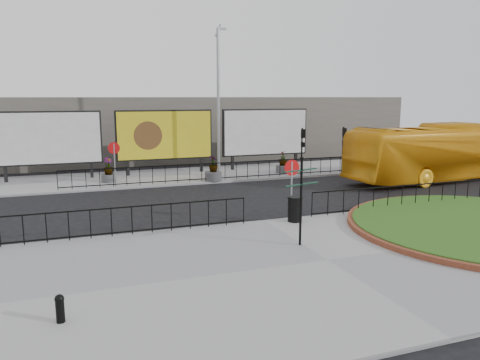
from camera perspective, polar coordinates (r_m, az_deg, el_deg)
name	(u,v)px	position (r m, az deg, el deg)	size (l,w,h in m)	color
ground	(264,223)	(19.06, 2.97, -5.24)	(90.00, 90.00, 0.00)	black
pavement_near	(327,262)	(14.78, 10.60, -9.78)	(30.00, 10.00, 0.12)	gray
pavement_far	(192,175)	(30.22, -5.87, 0.58)	(44.00, 6.00, 0.12)	gray
railing_near_left	(111,222)	(17.24, -15.40, -4.96)	(10.00, 0.10, 1.10)	black
railing_near_right	(402,197)	(21.96, 19.15, -1.94)	(9.00, 0.10, 1.10)	black
railing_far	(219,171)	(27.82, -2.54, 1.07)	(18.00, 0.10, 1.10)	black
speed_sign_far	(114,154)	(26.61, -15.08, 3.02)	(0.64, 0.07, 2.47)	gray
speed_sign_near	(292,177)	(18.70, 6.32, 0.43)	(0.64, 0.07, 2.47)	gray
billboard_left	(47,139)	(30.03, -22.42, 4.69)	(6.20, 0.31, 4.10)	black
billboard_mid	(165,135)	(30.53, -9.15, 5.40)	(6.20, 0.31, 4.10)	black
billboard_right	(265,132)	(32.56, 3.10, 5.80)	(6.20, 0.31, 4.10)	black
lamp_post	(218,100)	(29.24, -2.65, 9.69)	(0.74, 0.18, 9.23)	gray
signal_pole_a	(302,144)	(29.75, 7.61, 4.35)	(0.22, 0.26, 3.00)	black
signal_pole_b	(344,143)	(31.24, 12.51, 4.48)	(0.22, 0.26, 3.00)	black
building_backdrop	(162,128)	(39.66, -9.47, 6.31)	(40.00, 10.00, 5.00)	#5D5751
fingerpost_sign	(301,192)	(15.57, 7.46, -1.49)	(1.40, 0.59, 3.01)	black
bollard	(60,307)	(11.40, -21.10, -14.25)	(0.21, 0.21, 0.65)	black
litter_bin	(295,209)	(18.81, 6.72, -3.52)	(0.61, 0.61, 1.01)	black
bus	(439,153)	(30.67, 23.09, 3.10)	(2.90, 12.38, 3.45)	orange
planter_a	(109,172)	(28.33, -15.73, 0.92)	(0.85, 0.85, 1.44)	#4C4C4F
planter_b	(213,172)	(27.82, -3.27, 1.02)	(1.00, 1.00, 1.50)	#4C4C4F
planter_c	(283,164)	(30.76, 5.24, 1.94)	(0.92, 0.92, 1.48)	#4C4C4F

